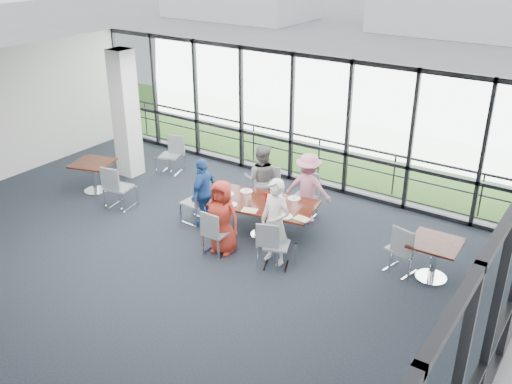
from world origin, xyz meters
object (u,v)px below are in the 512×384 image
Objects in this scene: chair_main_nl at (217,232)px; chair_main_end at (194,202)px; chair_spare_la at (120,188)px; chair_spare_lb at (170,156)px; diner_end at (204,192)px; side_table_left at (93,167)px; chair_main_nr at (276,245)px; diner_far_left at (261,180)px; chair_spare_r at (402,249)px; structural_column at (126,114)px; diner_near_right at (275,222)px; side_table_right at (435,248)px; chair_main_fr at (304,197)px; diner_near_left at (222,217)px; chair_main_fl at (263,190)px; main_table at (264,208)px; diner_far_right at (308,188)px.

chair_main_end is (-1.21, 0.78, 0.00)m from chair_main_nl.
chair_spare_lb is (-0.44, 2.14, -0.02)m from chair_spare_la.
side_table_left is at bearing -95.15° from diner_end.
chair_main_nr is (5.43, -0.43, -0.17)m from side_table_left.
diner_far_left reaches higher than chair_spare_r.
diner_end reaches higher than chair_main_nr.
structural_column is 1.89× the size of diner_near_right.
chair_main_nr is at bearing -153.73° from side_table_right.
chair_main_fr reaches higher than chair_main_end.
chair_main_nl is (4.31, -1.94, -1.14)m from structural_column.
diner_far_left is (-0.29, 1.80, 0.06)m from diner_near_left.
diner_end is (-2.08, 0.46, -0.10)m from diner_near_right.
structural_column reaches higher than side_table_right.
chair_main_fl is at bearing 133.63° from diner_near_right.
structural_column is 4.14m from chair_main_fl.
main_table is at bearing 141.51° from chair_spare_lb.
chair_main_end is (-1.26, 0.65, -0.29)m from diner_near_left.
chair_main_fr is 0.98× the size of chair_spare_la.
chair_main_end is (-4.97, -0.70, -0.17)m from side_table_right.
diner_far_right is at bearing 70.58° from chair_main_nl.
side_table_right is 2.84m from chair_main_nr.
chair_main_fr is at bearing 66.78° from diner_near_left.
diner_end reaches higher than side_table_right.
diner_far_right is 1.64× the size of chair_main_fl.
diner_far_right is at bearing 128.88° from chair_main_end.
chair_main_nr is at bearing 66.42° from diner_end.
chair_main_fl is (-1.54, 1.89, 0.01)m from chair_main_nr.
chair_main_nr is 0.93× the size of chair_spare_la.
diner_near_right reaches higher than chair_main_end.
chair_spare_la is at bearing 83.13° from chair_spare_lb.
chair_main_nr is 0.95× the size of chair_spare_r.
diner_near_left is 1.83m from diner_far_left.
diner_end is 1.57× the size of chair_main_fl.
diner_end reaches higher than chair_spare_la.
main_table is 2.86m from chair_spare_r.
side_table_right is at bearing 162.74° from chair_main_fr.
diner_far_right is 1.61× the size of chair_spare_r.
chair_spare_r is (7.42, 0.71, -0.15)m from side_table_left.
diner_near_right is at bearing 84.12° from chair_main_end.
diner_near_right is (5.40, -1.56, -0.76)m from structural_column.
structural_column reaches higher than side_table_left.
side_table_left is at bearing -160.35° from chair_spare_r.
diner_far_right is 4.22m from chair_spare_la.
side_table_right is (8.06, -0.45, -0.97)m from structural_column.
diner_far_right is at bearing 175.90° from chair_spare_r.
side_table_left is 3.24m from diner_end.
diner_far_right is 1.15m from chair_main_fl.
diner_near_left is (-3.71, -1.35, 0.12)m from side_table_right.
diner_far_right is 1.62× the size of chair_spare_lb.
diner_far_left is at bearing 97.72° from chair_main_nl.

